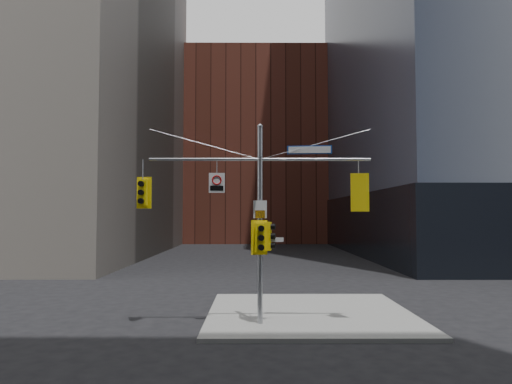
{
  "coord_description": "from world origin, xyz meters",
  "views": [
    {
      "loc": [
        -0.21,
        -14.37,
        4.0
      ],
      "look_at": [
        -0.14,
        2.0,
        4.82
      ],
      "focal_mm": 32.0,
      "sensor_mm": 36.0,
      "label": 1
    }
  ],
  "objects_px": {
    "traffic_light_pole_side": "(269,236)",
    "regulatory_sign_arm": "(217,182)",
    "traffic_light_west_arm": "(143,193)",
    "traffic_light_east_arm": "(359,193)",
    "street_sign_blade": "(309,150)",
    "traffic_light_pole_front": "(260,238)",
    "signal_assembly": "(260,203)"
  },
  "relations": [
    {
      "from": "street_sign_blade",
      "to": "traffic_light_west_arm",
      "type": "bearing_deg",
      "value": -175.21
    },
    {
      "from": "signal_assembly",
      "to": "traffic_light_pole_side",
      "type": "height_order",
      "value": "signal_assembly"
    },
    {
      "from": "traffic_light_east_arm",
      "to": "traffic_light_west_arm",
      "type": "bearing_deg",
      "value": 0.9
    },
    {
      "from": "traffic_light_west_arm",
      "to": "traffic_light_pole_front",
      "type": "distance_m",
      "value": 4.52
    },
    {
      "from": "traffic_light_pole_side",
      "to": "street_sign_blade",
      "type": "bearing_deg",
      "value": -78.28
    },
    {
      "from": "traffic_light_pole_side",
      "to": "regulatory_sign_arm",
      "type": "xyz_separation_m",
      "value": [
        -1.88,
        -0.02,
        1.94
      ]
    },
    {
      "from": "traffic_light_pole_side",
      "to": "traffic_light_pole_front",
      "type": "distance_m",
      "value": 0.42
    },
    {
      "from": "traffic_light_west_arm",
      "to": "traffic_light_east_arm",
      "type": "distance_m",
      "value": 7.78
    },
    {
      "from": "street_sign_blade",
      "to": "regulatory_sign_arm",
      "type": "bearing_deg",
      "value": -174.72
    },
    {
      "from": "traffic_light_pole_front",
      "to": "street_sign_blade",
      "type": "height_order",
      "value": "street_sign_blade"
    },
    {
      "from": "signal_assembly",
      "to": "street_sign_blade",
      "type": "height_order",
      "value": "signal_assembly"
    },
    {
      "from": "traffic_light_west_arm",
      "to": "traffic_light_pole_front",
      "type": "bearing_deg",
      "value": 1.96
    },
    {
      "from": "traffic_light_pole_front",
      "to": "signal_assembly",
      "type": "bearing_deg",
      "value": 79.99
    },
    {
      "from": "traffic_light_pole_side",
      "to": "regulatory_sign_arm",
      "type": "height_order",
      "value": "regulatory_sign_arm"
    },
    {
      "from": "traffic_light_east_arm",
      "to": "regulatory_sign_arm",
      "type": "relative_size",
      "value": 1.91
    },
    {
      "from": "signal_assembly",
      "to": "regulatory_sign_arm",
      "type": "xyz_separation_m",
      "value": [
        -1.56,
        -0.02,
        0.76
      ]
    },
    {
      "from": "traffic_light_west_arm",
      "to": "regulatory_sign_arm",
      "type": "distance_m",
      "value": 2.69
    },
    {
      "from": "traffic_light_east_arm",
      "to": "traffic_light_pole_front",
      "type": "height_order",
      "value": "traffic_light_east_arm"
    },
    {
      "from": "traffic_light_pole_front",
      "to": "regulatory_sign_arm",
      "type": "xyz_separation_m",
      "value": [
        -1.55,
        0.25,
        1.98
      ]
    },
    {
      "from": "signal_assembly",
      "to": "regulatory_sign_arm",
      "type": "relative_size",
      "value": 11.19
    },
    {
      "from": "traffic_light_pole_front",
      "to": "regulatory_sign_arm",
      "type": "relative_size",
      "value": 1.72
    },
    {
      "from": "traffic_light_east_arm",
      "to": "street_sign_blade",
      "type": "distance_m",
      "value": 2.35
    },
    {
      "from": "traffic_light_east_arm",
      "to": "regulatory_sign_arm",
      "type": "bearing_deg",
      "value": 1.22
    },
    {
      "from": "traffic_light_east_arm",
      "to": "traffic_light_pole_side",
      "type": "height_order",
      "value": "traffic_light_east_arm"
    },
    {
      "from": "traffic_light_west_arm",
      "to": "street_sign_blade",
      "type": "distance_m",
      "value": 6.21
    },
    {
      "from": "traffic_light_pole_front",
      "to": "regulatory_sign_arm",
      "type": "distance_m",
      "value": 2.53
    },
    {
      "from": "signal_assembly",
      "to": "regulatory_sign_arm",
      "type": "height_order",
      "value": "signal_assembly"
    },
    {
      "from": "regulatory_sign_arm",
      "to": "traffic_light_pole_front",
      "type": "bearing_deg",
      "value": -16.03
    },
    {
      "from": "traffic_light_east_arm",
      "to": "traffic_light_pole_front",
      "type": "xyz_separation_m",
      "value": [
        -3.56,
        -0.27,
        -1.6
      ]
    },
    {
      "from": "street_sign_blade",
      "to": "regulatory_sign_arm",
      "type": "relative_size",
      "value": 2.25
    },
    {
      "from": "traffic_light_west_arm",
      "to": "traffic_light_east_arm",
      "type": "height_order",
      "value": "traffic_light_east_arm"
    },
    {
      "from": "traffic_light_east_arm",
      "to": "traffic_light_pole_front",
      "type": "distance_m",
      "value": 3.91
    }
  ]
}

